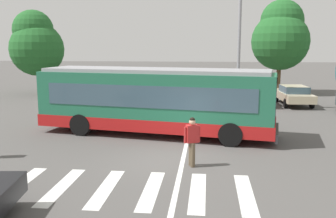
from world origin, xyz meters
TOP-DOWN VIEW (x-y plane):
  - ground_plane at (0.00, 0.00)m, footprint 160.00×160.00m
  - city_transit_bus at (-1.09, 3.85)m, footprint 11.23×4.46m
  - pedestrian_crossing_street at (0.80, -0.69)m, footprint 0.55×0.39m
  - parked_car_black at (-6.10, 13.92)m, footprint 1.99×4.56m
  - parked_car_white at (-3.48, 13.83)m, footprint 1.90×4.51m
  - parked_car_silver at (-0.69, 14.00)m, footprint 1.92×4.52m
  - parked_car_blue at (1.99, 14.10)m, footprint 2.15×4.62m
  - parked_car_red at (4.62, 13.56)m, footprint 2.09×4.60m
  - parked_car_champagne at (7.23, 13.44)m, footprint 2.04×4.58m
  - twin_arm_street_lamp at (3.21, 11.01)m, footprint 4.63×0.32m
  - background_tree_left at (-13.01, 17.39)m, footprint 4.45×4.45m
  - background_tree_right at (7.34, 19.89)m, footprint 4.81×4.81m
  - crosswalk_painted_stripes at (-0.93, -2.99)m, footprint 7.14×3.04m
  - lane_center_line at (0.45, 2.00)m, footprint 0.16×24.00m

SIDE VIEW (x-z plane):
  - ground_plane at x=0.00m, z-range 0.00..0.00m
  - lane_center_line at x=0.45m, z-range 0.00..0.01m
  - crosswalk_painted_stripes at x=-0.93m, z-range 0.00..0.01m
  - parked_car_black at x=-6.10m, z-range 0.09..1.44m
  - parked_car_white at x=-3.48m, z-range 0.09..1.44m
  - parked_car_silver at x=-0.69m, z-range 0.09..1.44m
  - parked_car_blue at x=1.99m, z-range 0.09..1.44m
  - parked_car_red at x=4.62m, z-range 0.09..1.44m
  - parked_car_champagne at x=7.23m, z-range 0.09..1.44m
  - pedestrian_crossing_street at x=0.80m, z-range 0.11..1.83m
  - city_transit_bus at x=-1.09m, z-range 0.06..3.12m
  - background_tree_left at x=-13.01m, z-range 0.72..7.72m
  - background_tree_right at x=7.34m, z-range 0.95..8.84m
  - twin_arm_street_lamp at x=3.21m, z-range 1.05..10.23m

